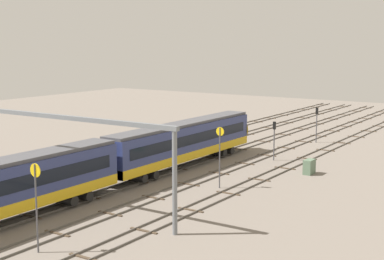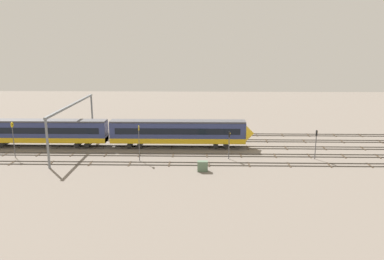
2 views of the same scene
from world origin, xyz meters
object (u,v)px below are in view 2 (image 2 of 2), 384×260
Objects in this scene: speed_sign_near_foreground at (139,139)px; overhead_gantry at (73,112)px; speed_sign_mid_trackside at (13,135)px; signal_light_trackside_approach at (316,140)px; signal_light_trackside_departure at (229,141)px; relay_cabinet at (203,166)px; train at (44,132)px.

overhead_gantry is at bearing 147.79° from speed_sign_near_foreground.
speed_sign_mid_trackside reaches higher than signal_light_trackside_approach.
overhead_gantry is 4.21× the size of speed_sign_mid_trackside.
signal_light_trackside_approach is 1.06× the size of signal_light_trackside_departure.
relay_cabinet is (10.08, -4.88, -2.86)m from speed_sign_near_foreground.
speed_sign_near_foreground is 14.44m from signal_light_trackside_departure.
speed_sign_near_foreground is 28.42m from signal_light_trackside_approach.
speed_sign_mid_trackside is (-2.38, -6.51, 1.15)m from train.
train is at bearing 172.11° from signal_light_trackside_approach.
speed_sign_near_foreground is 1.28× the size of signal_light_trackside_departure.
signal_light_trackside_approach is (46.86, -6.49, 0.48)m from train.
relay_cabinet is at bearing -125.30° from signal_light_trackside_departure.
overhead_gantry is at bearing 165.60° from signal_light_trackside_departure.
signal_light_trackside_approach is at bearing 1.12° from signal_light_trackside_departure.
signal_light_trackside_approach is 3.13× the size of relay_cabinet.
train is at bearing 168.36° from signal_light_trackside_departure.
overhead_gantry reaches higher than train.
relay_cabinet is at bearing -25.85° from speed_sign_near_foreground.
signal_light_trackside_approach is at bearing -9.28° from overhead_gantry.
speed_sign_near_foreground is at bearing -177.06° from signal_light_trackside_approach.
speed_sign_near_foreground is at bearing -32.21° from overhead_gantry.
signal_light_trackside_approach is (28.38, 1.46, -0.49)m from speed_sign_near_foreground.
signal_light_trackside_departure is at bearing -178.88° from signal_light_trackside_approach.
speed_sign_near_foreground reaches higher than signal_light_trackside_departure.
train is at bearing 155.81° from relay_cabinet.
train is 12.96× the size of speed_sign_near_foreground.
signal_light_trackside_departure is at bearing -11.64° from train.
speed_sign_near_foreground is 1.21× the size of signal_light_trackside_approach.
signal_light_trackside_departure is (-14.00, -0.27, -0.16)m from signal_light_trackside_approach.
signal_light_trackside_departure is (35.24, -0.26, -0.83)m from speed_sign_mid_trackside.
relay_cabinet is at bearing -11.56° from speed_sign_mid_trackside.
train is 15.63× the size of signal_light_trackside_approach.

